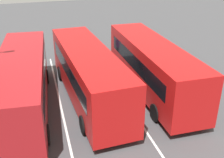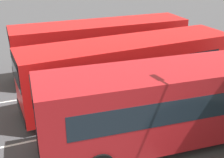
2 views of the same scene
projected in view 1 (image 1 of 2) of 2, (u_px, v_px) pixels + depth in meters
The scene contains 7 objects.
ground_plane at pixel (92, 99), 17.41m from camera, with size 74.87×74.87×0.00m, color #424244.
bus_far_left at pixel (152, 65), 17.74m from camera, with size 10.80×3.03×3.22m.
bus_center_left at pixel (88, 73), 16.71m from camera, with size 10.72×2.72×3.22m.
bus_center_right at pixel (22, 82), 15.49m from camera, with size 10.89×3.67×3.22m.
pedestrian at pixel (94, 47), 23.57m from camera, with size 0.45×0.45×1.69m.
lane_stripe_outer_left at pixel (121, 94), 17.98m from camera, with size 15.90×0.12×0.01m, color silver.
lane_stripe_inner_left at pixel (60, 104), 16.83m from camera, with size 15.90×0.12×0.01m, color silver.
Camera 1 is at (-14.85, 3.70, 8.49)m, focal length 44.49 mm.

